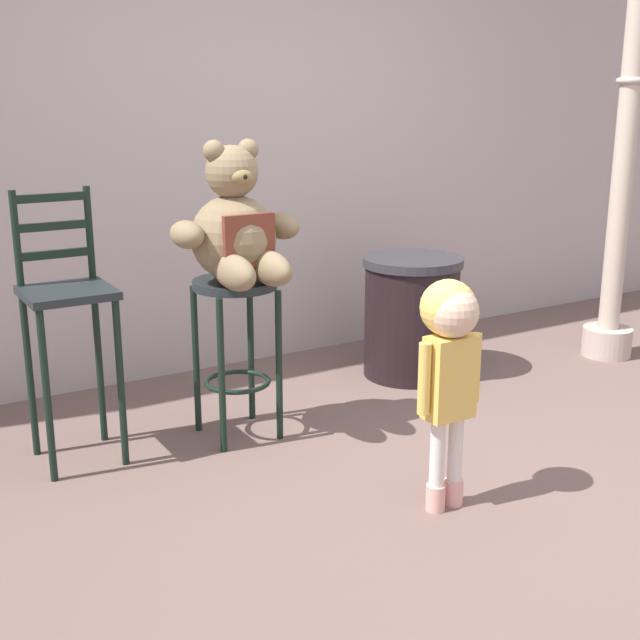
{
  "coord_description": "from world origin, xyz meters",
  "views": [
    {
      "loc": [
        -2.2,
        -2.41,
        1.61
      ],
      "look_at": [
        -0.4,
        0.58,
        0.66
      ],
      "focal_mm": 46.77,
      "sensor_mm": 36.0,
      "label": 1
    }
  ],
  "objects": [
    {
      "name": "ground_plane",
      "position": [
        0.0,
        0.0,
        0.0
      ],
      "size": [
        24.0,
        24.0,
        0.0
      ],
      "primitive_type": "plane",
      "color": "brown"
    },
    {
      "name": "building_wall",
      "position": [
        0.0,
        2.19,
        1.95
      ],
      "size": [
        7.58,
        0.3,
        3.91
      ],
      "primitive_type": "cube",
      "color": "#AFA0A1",
      "rests_on": "ground_plane"
    },
    {
      "name": "bar_stool_with_teddy",
      "position": [
        -0.59,
        1.03,
        0.55
      ],
      "size": [
        0.39,
        0.39,
        0.77
      ],
      "color": "black",
      "rests_on": "ground_plane"
    },
    {
      "name": "teddy_bear",
      "position": [
        -0.59,
        1.0,
        1.0
      ],
      "size": [
        0.61,
        0.55,
        0.64
      ],
      "color": "#7E694C",
      "rests_on": "bar_stool_with_teddy"
    },
    {
      "name": "child_walking",
      "position": [
        -0.21,
        -0.06,
        0.68
      ],
      "size": [
        0.3,
        0.24,
        0.93
      ],
      "rotation": [
        0.0,
        0.0,
        1.82
      ],
      "color": "#DFA196",
      "rests_on": "ground_plane"
    },
    {
      "name": "trash_bin",
      "position": [
        0.66,
        1.31,
        0.35
      ],
      "size": [
        0.58,
        0.58,
        0.7
      ],
      "color": "black",
      "rests_on": "ground_plane"
    },
    {
      "name": "lamppost",
      "position": [
        1.96,
        0.97,
        1.15
      ],
      "size": [
        0.3,
        0.3,
        2.9
      ],
      "color": "#B49F94",
      "rests_on": "ground_plane"
    },
    {
      "name": "bar_chair_empty",
      "position": [
        -1.33,
        1.17,
        0.69
      ],
      "size": [
        0.37,
        0.37,
        1.21
      ],
      "color": "black",
      "rests_on": "ground_plane"
    }
  ]
}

